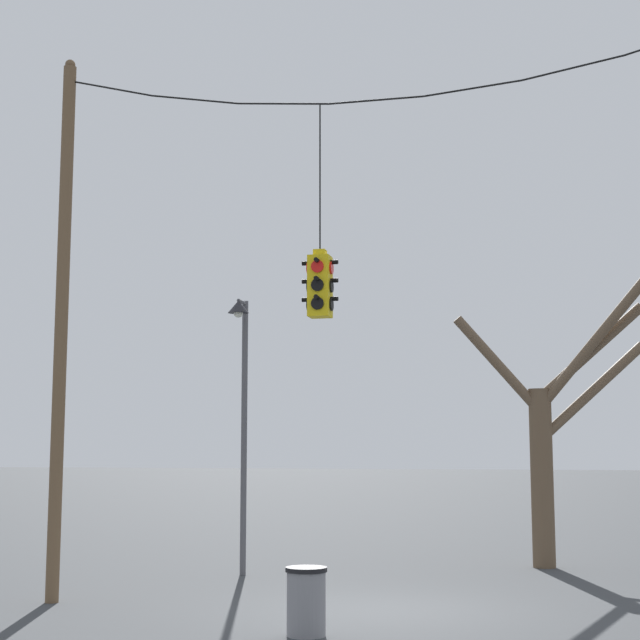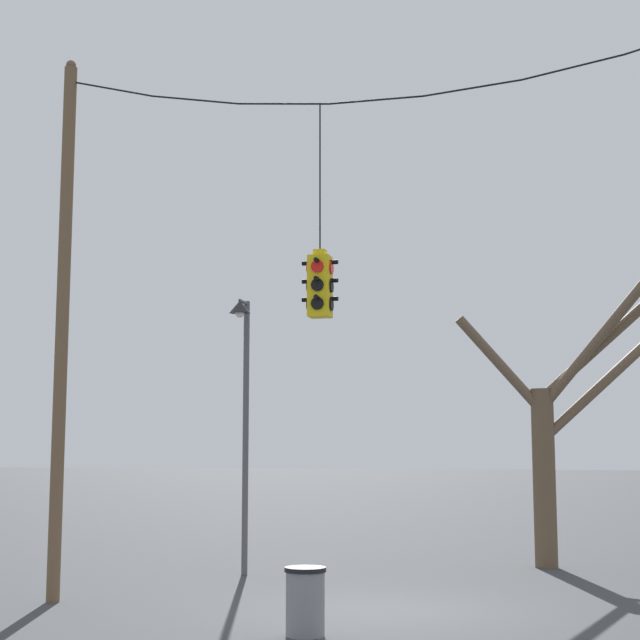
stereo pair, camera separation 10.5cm
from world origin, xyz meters
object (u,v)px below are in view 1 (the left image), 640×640
object	(u,v)px
street_lamp	(242,385)
bare_tree	(554,431)
utility_pole_left	(61,322)
trash_bin	(306,601)
traffic_light_near_left_pole	(320,284)

from	to	relation	value
street_lamp	bare_tree	distance (m)	6.66
utility_pole_left	trash_bin	distance (m)	6.47
trash_bin	traffic_light_near_left_pole	bearing A→B (deg)	97.23
utility_pole_left	bare_tree	world-z (taller)	utility_pole_left
utility_pole_left	traffic_light_near_left_pole	size ratio (longest dim) A/B	2.63
street_lamp	trash_bin	xyz separation A→B (m)	(2.69, -5.61, -3.26)
utility_pole_left	traffic_light_near_left_pole	xyz separation A→B (m)	(4.43, 0.00, 0.47)
street_lamp	trash_bin	bearing A→B (deg)	-64.33
traffic_light_near_left_pole	bare_tree	distance (m)	7.71
utility_pole_left	traffic_light_near_left_pole	bearing A→B (deg)	0.00
traffic_light_near_left_pole	trash_bin	size ratio (longest dim) A/B	3.89
traffic_light_near_left_pole	bare_tree	size ratio (longest dim) A/B	0.57
street_lamp	bare_tree	world-z (taller)	bare_tree
traffic_light_near_left_pole	bare_tree	world-z (taller)	traffic_light_near_left_pole
utility_pole_left	bare_tree	bearing A→B (deg)	39.05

